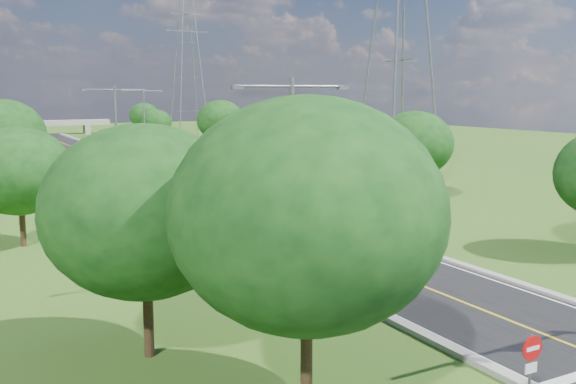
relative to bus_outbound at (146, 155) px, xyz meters
name	(u,v)px	position (x,y,z in m)	size (l,w,h in m)	color
ground	(139,174)	(-2.62, -6.00, -1.61)	(260.00, 260.00, 0.00)	#305417
road	(126,168)	(-2.62, 0.00, -1.58)	(8.00, 150.00, 0.06)	black
curb_left	(91,169)	(-6.87, 0.00, -1.50)	(0.50, 150.00, 0.22)	gray
curb_right	(159,166)	(1.63, 0.00, -1.50)	(0.50, 150.00, 0.22)	gray
do_not_enter_left	(531,359)	(-8.22, -67.52, 0.17)	(0.76, 0.11, 2.50)	slate
speed_limit_sign	(262,179)	(2.58, -28.01, 0.00)	(0.55, 0.09, 2.40)	slate
overpass	(41,124)	(-2.62, 74.00, 0.81)	(30.00, 3.00, 3.20)	gray
streetlight_near_left	(292,167)	(-8.62, -54.00, 4.34)	(5.90, 0.25, 10.00)	slate
streetlight_mid_left	(116,131)	(-8.62, -21.00, 4.34)	(5.90, 0.25, 10.00)	slate
streetlight_far_right	(144,117)	(3.38, 12.00, 4.34)	(5.90, 0.25, 10.00)	slate
power_tower_near	(400,47)	(19.38, -26.00, 12.40)	(9.00, 6.40, 28.00)	slate
power_tower_far	(188,70)	(23.38, 49.00, 12.40)	(9.00, 6.40, 28.00)	slate
tree_la	(145,211)	(-16.62, -58.00, 3.66)	(7.14, 7.14, 8.30)	black
tree_lb	(19,171)	(-18.62, -38.00, 3.04)	(6.30, 6.30, 7.33)	black
tree_lc	(3,135)	(-17.62, -16.00, 3.97)	(7.56, 7.56, 8.79)	black
tree_lf	(307,214)	(-13.62, -64.00, 4.28)	(7.98, 7.98, 9.28)	black
tree_rb	(414,144)	(13.38, -36.00, 3.35)	(6.72, 6.72, 7.82)	black
tree_rc	(284,136)	(12.38, -14.00, 2.73)	(5.88, 5.88, 6.84)	black
tree_rd	(221,120)	(14.38, 10.00, 3.66)	(7.14, 7.14, 8.30)	black
tree_re	(157,123)	(11.88, 34.00, 2.42)	(5.46, 5.46, 6.35)	black
tree_rf	(145,115)	(15.38, 54.00, 3.04)	(6.30, 6.30, 7.33)	black
bus_outbound	(146,155)	(0.00, 0.00, 0.00)	(2.60, 11.10, 3.09)	white
bus_inbound	(108,153)	(-4.02, 3.29, 0.11)	(2.78, 11.86, 3.30)	beige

